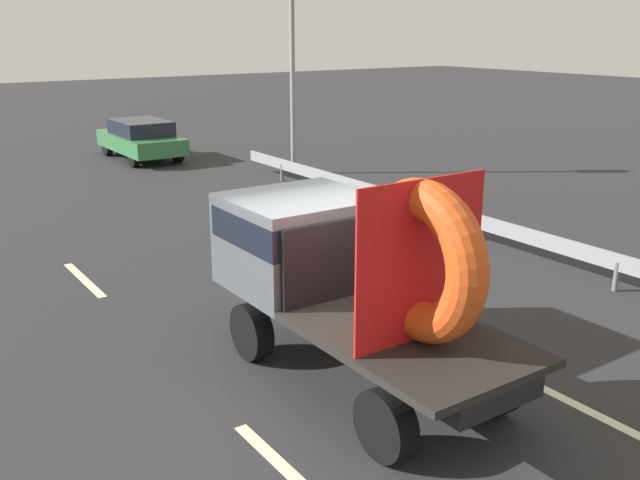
# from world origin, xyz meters

# --- Properties ---
(ground_plane) EXTENTS (120.00, 120.00, 0.00)m
(ground_plane) POSITION_xyz_m (0.00, 0.00, 0.00)
(ground_plane) COLOR #28282B
(flatbed_truck) EXTENTS (2.02, 4.82, 3.00)m
(flatbed_truck) POSITION_xyz_m (0.04, -0.05, 1.51)
(flatbed_truck) COLOR black
(flatbed_truck) RESTS_ON ground_plane
(distant_sedan) EXTENTS (1.87, 4.36, 1.42)m
(distant_sedan) POSITION_xyz_m (3.81, 17.32, 0.76)
(distant_sedan) COLOR black
(distant_sedan) RESTS_ON ground_plane
(traffic_light) EXTENTS (0.42, 0.36, 6.44)m
(traffic_light) POSITION_xyz_m (6.98, 11.94, 4.15)
(traffic_light) COLOR gray
(traffic_light) RESTS_ON ground_plane
(guardrail) EXTENTS (0.10, 15.47, 0.71)m
(guardrail) POSITION_xyz_m (5.97, 5.24, 0.53)
(guardrail) COLOR gray
(guardrail) RESTS_ON ground_plane
(lane_dash_left_far) EXTENTS (0.16, 2.23, 0.01)m
(lane_dash_left_far) POSITION_xyz_m (-1.84, 5.53, 0.00)
(lane_dash_left_far) COLOR beige
(lane_dash_left_far) RESTS_ON ground_plane
(lane_dash_right_near) EXTENTS (0.16, 2.52, 0.01)m
(lane_dash_right_near) POSITION_xyz_m (1.93, -2.61, 0.00)
(lane_dash_right_near) COLOR beige
(lane_dash_right_near) RESTS_ON ground_plane
(lane_dash_right_far) EXTENTS (0.16, 2.63, 0.01)m
(lane_dash_right_far) POSITION_xyz_m (1.93, 5.20, 0.00)
(lane_dash_right_far) COLOR beige
(lane_dash_right_far) RESTS_ON ground_plane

